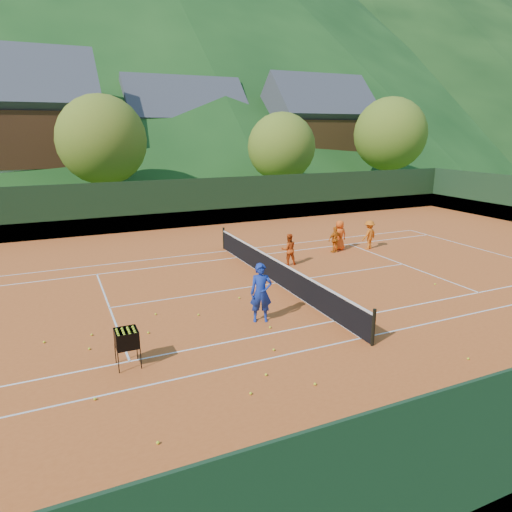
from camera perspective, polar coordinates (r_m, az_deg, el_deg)
name	(u,v)px	position (r m, az deg, el deg)	size (l,w,h in m)	color
ground	(277,283)	(18.17, 2.58, -3.44)	(400.00, 400.00, 0.00)	#294D18
clay_court	(277,283)	(18.17, 2.59, -3.41)	(40.00, 24.00, 0.02)	#BD511E
mountain_far_right	(312,17)	(196.55, 6.96, 27.57)	(260.00, 260.00, 95.00)	black
coach	(261,293)	(14.31, 0.63, -4.62)	(0.69, 0.45, 1.90)	navy
student_a	(289,249)	(20.45, 4.10, 0.84)	(0.69, 0.54, 1.43)	#D54A13
student_b	(335,240)	(22.85, 9.85, 2.04)	(0.76, 0.32, 1.30)	orange
student_c	(339,235)	(23.36, 10.39, 2.59)	(0.74, 0.48, 1.52)	#F85716
student_d	(369,235)	(23.90, 13.95, 2.61)	(0.95, 0.55, 1.47)	orange
tennis_ball_0	(251,393)	(10.92, -0.67, -16.79)	(0.07, 0.07, 0.07)	#CDDE25
tennis_ball_1	(315,384)	(11.34, 7.39, -15.59)	(0.07, 0.07, 0.07)	#CDDE25
tennis_ball_2	(156,314)	(15.45, -12.44, -7.09)	(0.07, 0.07, 0.07)	#CDDE25
tennis_ball_3	(435,284)	(19.24, 21.48, -3.29)	(0.07, 0.07, 0.07)	#CDDE25
tennis_ball_4	(180,482)	(8.82, -9.53, -26.14)	(0.07, 0.07, 0.07)	#CDDE25
tennis_ball_5	(468,359)	(13.56, 25.00, -11.56)	(0.07, 0.07, 0.07)	#CDDE25
tennis_ball_6	(239,298)	(16.49, -2.11, -5.25)	(0.07, 0.07, 0.07)	#CDDE25
tennis_ball_7	(44,342)	(14.53, -24.97, -9.72)	(0.07, 0.07, 0.07)	#CDDE25
tennis_ball_8	(89,349)	(13.65, -20.13, -10.83)	(0.07, 0.07, 0.07)	#CDDE25
tennis_ball_9	(158,443)	(9.70, -12.17, -21.85)	(0.07, 0.07, 0.07)	#CDDE25
tennis_ball_10	(95,399)	(11.32, -19.49, -16.49)	(0.07, 0.07, 0.07)	#CDDE25
tennis_ball_11	(198,315)	(15.15, -7.21, -7.29)	(0.07, 0.07, 0.07)	#CDDE25
tennis_ball_12	(274,350)	(12.80, 2.23, -11.62)	(0.07, 0.07, 0.07)	#CDDE25
tennis_ball_13	(148,333)	(14.15, -13.31, -9.31)	(0.07, 0.07, 0.07)	#CDDE25
tennis_ball_14	(266,375)	(11.63, 1.27, -14.61)	(0.07, 0.07, 0.07)	#CDDE25
tennis_ball_15	(261,296)	(16.62, 0.65, -5.07)	(0.07, 0.07, 0.07)	#CDDE25
tennis_ball_16	(92,335)	(14.49, -19.86, -9.23)	(0.07, 0.07, 0.07)	#CDDE25
tennis_ball_17	(270,327)	(14.13, 1.77, -8.90)	(0.07, 0.07, 0.07)	#CDDE25
court_lines	(277,283)	(18.17, 2.59, -3.37)	(23.83, 11.03, 0.00)	white
tennis_net	(277,271)	(18.01, 2.60, -1.88)	(0.10, 12.07, 1.10)	black
perimeter_fence	(277,253)	(17.80, 2.63, 0.42)	(40.40, 24.24, 3.00)	black
ball_hopper	(127,339)	(12.19, -15.87, -9.98)	(0.57, 0.57, 1.00)	black
chalet_left	(15,133)	(45.37, -27.88, 13.43)	(13.80, 9.93, 12.92)	beige
chalet_mid	(185,139)	(51.22, -8.93, 14.27)	(12.65, 8.82, 11.45)	beige
chalet_right	(316,136)	(53.18, 7.49, 14.65)	(11.50, 8.82, 11.91)	beige
tree_b	(102,140)	(35.53, -18.67, 13.56)	(6.40, 6.40, 8.40)	#412B1A
tree_c	(282,147)	(38.69, 3.22, 13.45)	(5.60, 5.60, 7.35)	#3E2818
tree_d	(390,134)	(46.22, 16.40, 14.40)	(6.80, 6.80, 8.93)	#402A19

